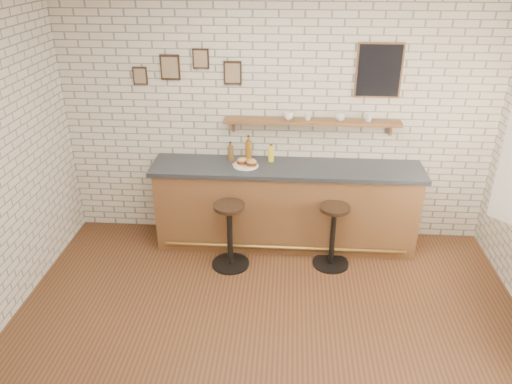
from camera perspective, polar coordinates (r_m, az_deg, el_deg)
ground at (r=4.81m, az=1.22°, el=-16.41°), size 5.00×5.00×0.00m
bar_counter at (r=5.91m, az=3.40°, el=-1.54°), size 3.10×0.65×1.01m
sandwich_plate at (r=5.69m, az=-1.17°, el=3.03°), size 0.28×0.28×0.01m
ciabatta_sandwich at (r=5.67m, az=-1.06°, el=3.45°), size 0.25×0.17×0.08m
potato_chips at (r=5.68m, az=-1.37°, el=3.08°), size 0.25×0.18×0.00m
bitters_bottle_brown at (r=5.82m, az=-2.92°, el=4.49°), size 0.07×0.07×0.23m
bitters_bottle_white at (r=5.80m, az=-0.90°, el=4.55°), size 0.07×0.07×0.26m
bitters_bottle_amber at (r=5.79m, az=-0.87°, el=4.76°), size 0.08×0.08×0.31m
condiment_bottle_yellow at (r=5.79m, az=1.74°, el=4.34°), size 0.07×0.07×0.21m
bar_stool_left at (r=5.53m, az=-3.01°, el=-4.73°), size 0.45×0.45×0.77m
bar_stool_right at (r=5.61m, az=8.77°, el=-4.76°), size 0.44×0.44×0.75m
wall_shelf at (r=5.72m, az=6.41°, el=7.96°), size 2.00×0.18×0.18m
shelf_cup_a at (r=5.70m, az=3.75°, el=8.71°), size 0.15×0.15×0.09m
shelf_cup_b at (r=5.70m, az=5.95°, el=8.59°), size 0.11×0.11×0.08m
shelf_cup_c at (r=5.72m, az=9.61°, el=8.48°), size 0.14×0.14×0.09m
shelf_cup_d at (r=5.76m, az=12.75°, el=8.33°), size 0.11×0.11×0.09m
back_wall_decor at (r=5.65m, az=4.86°, el=13.76°), size 2.96×0.02×0.56m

